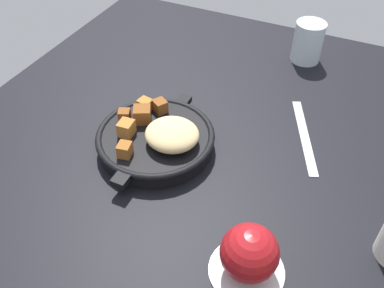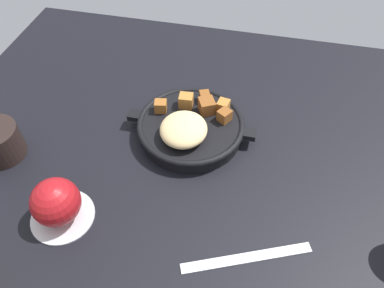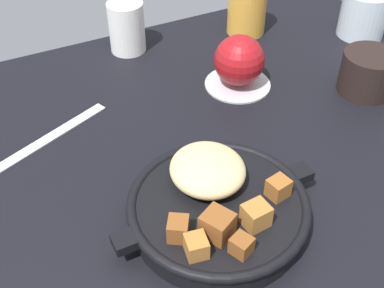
# 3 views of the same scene
# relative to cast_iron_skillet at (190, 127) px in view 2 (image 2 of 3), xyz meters

# --- Properties ---
(ground_plane) EXTENTS (1.04, 0.85, 0.02)m
(ground_plane) POSITION_rel_cast_iron_skillet_xyz_m (-0.01, 0.04, -0.04)
(ground_plane) COLOR black
(cast_iron_skillet) EXTENTS (0.25, 0.21, 0.07)m
(cast_iron_skillet) POSITION_rel_cast_iron_skillet_xyz_m (0.00, 0.00, 0.00)
(cast_iron_skillet) COLOR black
(cast_iron_skillet) RESTS_ON ground_plane
(saucer_plate) EXTENTS (0.10, 0.10, 0.01)m
(saucer_plate) POSITION_rel_cast_iron_skillet_xyz_m (0.16, 0.22, -0.02)
(saucer_plate) COLOR #B7BABF
(saucer_plate) RESTS_ON ground_plane
(red_apple) EXTENTS (0.08, 0.08, 0.08)m
(red_apple) POSITION_rel_cast_iron_skillet_xyz_m (0.16, 0.22, 0.02)
(red_apple) COLOR maroon
(red_apple) RESTS_ON saucer_plate
(butter_knife) EXTENTS (0.19, 0.09, 0.00)m
(butter_knife) POSITION_rel_cast_iron_skillet_xyz_m (-0.14, 0.23, -0.02)
(butter_knife) COLOR silver
(butter_knife) RESTS_ON ground_plane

